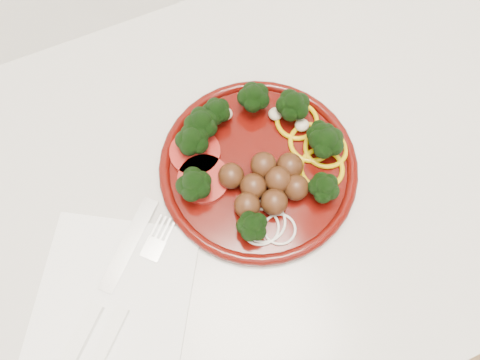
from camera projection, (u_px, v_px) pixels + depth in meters
name	position (u px, v px, depth m)	size (l,w,h in m)	color
counter	(134.00, 303.00, 0.98)	(2.40, 0.60, 0.90)	beige
plate	(259.00, 162.00, 0.59)	(0.25, 0.25, 0.05)	#3E0704
napkin	(115.00, 293.00, 0.54)	(0.18, 0.18, 0.00)	white
knife	(94.00, 310.00, 0.53)	(0.18, 0.17, 0.01)	silver
fork	(116.00, 324.00, 0.53)	(0.16, 0.15, 0.01)	white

